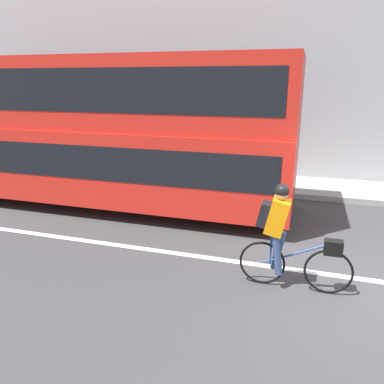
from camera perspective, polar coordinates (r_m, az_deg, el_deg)
name	(u,v)px	position (r m, az deg, el deg)	size (l,w,h in m)	color
ground_plane	(384,291)	(6.58, 27.17, -13.31)	(80.00, 80.00, 0.00)	#38383A
road_center_line	(381,282)	(6.83, 26.79, -12.11)	(50.00, 0.14, 0.01)	silver
sidewalk_curb	(351,191)	(11.52, 23.08, 0.18)	(60.00, 2.04, 0.15)	gray
building_facade	(364,49)	(12.31, 24.72, 19.22)	(60.00, 0.30, 7.87)	#9E9EA3
bus	(69,124)	(10.15, -18.30, 9.75)	(11.30, 2.54, 3.60)	black
cyclist_on_bike	(285,234)	(5.79, 14.00, -6.17)	(1.69, 0.32, 1.65)	black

